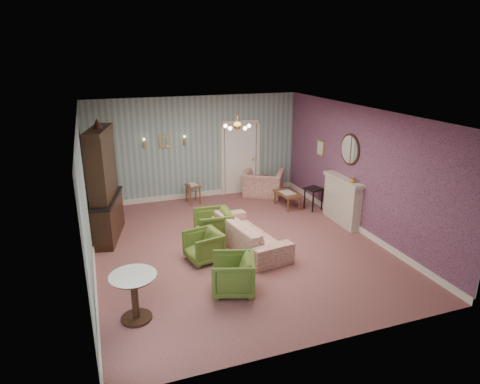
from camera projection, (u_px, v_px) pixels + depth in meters
name	position (u px, v px, depth m)	size (l,w,h in m)	color
floor	(238.00, 246.00, 9.29)	(7.00, 7.00, 0.00)	#935855
ceiling	(237.00, 113.00, 8.36)	(7.00, 7.00, 0.00)	white
wall_back	(196.00, 148.00, 11.95)	(6.00, 6.00, 0.00)	gray
wall_front	(323.00, 256.00, 5.70)	(6.00, 6.00, 0.00)	gray
wall_left	(85.00, 199.00, 7.87)	(7.00, 7.00, 0.00)	gray
wall_right	(360.00, 170.00, 9.78)	(7.00, 7.00, 0.00)	gray
wall_right_floral	(359.00, 170.00, 9.78)	(7.00, 7.00, 0.00)	#BB5D73
door	(240.00, 157.00, 12.45)	(1.12, 0.12, 2.16)	white
olive_chair_a	(233.00, 273.00, 7.42)	(0.73, 0.68, 0.75)	#516B25
olive_chair_b	(204.00, 245.00, 8.56)	(0.67, 0.62, 0.69)	#516B25
olive_chair_c	(213.00, 224.00, 9.44)	(0.76, 0.72, 0.79)	#516B25
sofa_chintz	(249.00, 229.00, 9.10)	(2.21, 0.65, 0.87)	#A64243
wingback_chair	(263.00, 179.00, 12.33)	(1.14, 0.74, 1.00)	#A64243
dresser	(102.00, 182.00, 9.29)	(0.55, 1.60, 2.67)	black
fireplace	(342.00, 200.00, 10.37)	(0.30, 1.40, 1.16)	beige
mantel_vase	(353.00, 180.00, 9.80)	(0.15, 0.15, 0.15)	gold
oval_mirror	(350.00, 149.00, 10.00)	(0.04, 0.76, 0.84)	white
framed_print	(321.00, 148.00, 11.29)	(0.04, 0.34, 0.42)	gold
coffee_table	(287.00, 200.00, 11.52)	(0.45, 0.82, 0.42)	brown
side_table_black	(313.00, 199.00, 11.31)	(0.40, 0.40, 0.61)	black
pedestal_table	(135.00, 297.00, 6.64)	(0.74, 0.74, 0.80)	black
nesting_table	(193.00, 193.00, 11.78)	(0.35, 0.45, 0.58)	brown
gilt_mirror_back	(164.00, 142.00, 11.55)	(0.28, 0.06, 0.36)	gold
sconce_left	(144.00, 143.00, 11.36)	(0.16, 0.12, 0.30)	gold
sconce_right	(184.00, 141.00, 11.71)	(0.16, 0.12, 0.30)	gold
chandelier	(237.00, 127.00, 8.45)	(0.56, 0.56, 0.36)	gold
burgundy_cushion	(263.00, 182.00, 12.19)	(0.38, 0.10, 0.38)	maroon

